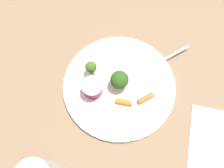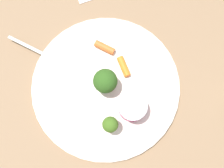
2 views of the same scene
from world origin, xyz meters
TOP-DOWN VIEW (x-y plane):
  - ground_plane at (0.00, 0.00)m, footprint 2.40×2.40m
  - plate at (0.00, 0.00)m, footprint 0.30×0.30m
  - sauce_cup at (0.04, -0.06)m, footprint 0.05×0.05m
  - broccoli_floret_0 at (0.00, -0.00)m, footprint 0.05×0.05m
  - broccoli_floret_1 at (-0.01, -0.08)m, footprint 0.03×0.03m
  - carrot_stick_0 at (0.02, 0.08)m, footprint 0.04×0.04m
  - carrot_stick_1 at (0.04, 0.03)m, footprint 0.02×0.04m
  - fork at (-0.11, 0.10)m, footprint 0.13×0.12m

SIDE VIEW (x-z plane):
  - ground_plane at x=0.00m, z-range 0.00..0.00m
  - plate at x=0.00m, z-range 0.00..0.01m
  - fork at x=-0.11m, z-range 0.01..0.01m
  - carrot_stick_0 at x=0.02m, z-range 0.01..0.03m
  - carrot_stick_1 at x=0.04m, z-range 0.01..0.03m
  - sauce_cup at x=0.04m, z-range 0.01..0.05m
  - broccoli_floret_1 at x=-0.01m, z-range 0.02..0.07m
  - broccoli_floret_0 at x=0.00m, z-range 0.02..0.07m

